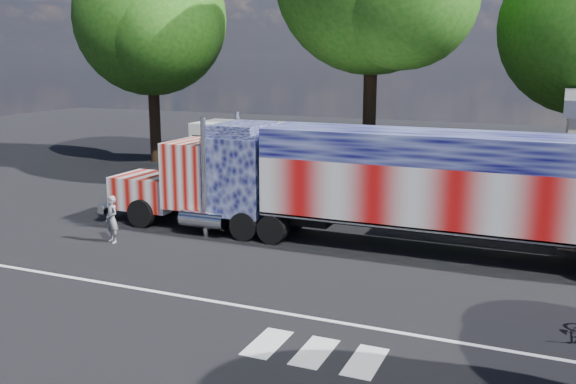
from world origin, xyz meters
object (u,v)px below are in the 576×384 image
at_px(semi_truck, 385,183).
at_px(woman, 112,219).
at_px(coach_bus, 315,162).
at_px(tree_nw_a, 152,20).

distance_m(semi_truck, woman, 9.89).
bearing_deg(coach_bus, semi_truck, -51.26).
bearing_deg(semi_truck, coach_bus, 128.74).
relative_size(coach_bus, woman, 6.99).
distance_m(woman, tree_nw_a, 20.07).
height_order(semi_truck, tree_nw_a, tree_nw_a).
bearing_deg(coach_bus, tree_nw_a, 153.52).
xyz_separation_m(semi_truck, coach_bus, (-4.92, 6.13, -0.49)).
xyz_separation_m(coach_bus, tree_nw_a, (-13.33, 6.64, 7.01)).
distance_m(semi_truck, coach_bus, 7.88).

